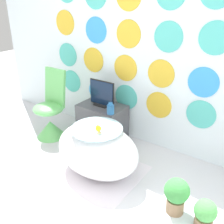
# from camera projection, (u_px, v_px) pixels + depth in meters

# --- Properties ---
(ground_plane) EXTENTS (12.00, 12.00, 0.00)m
(ground_plane) POSITION_uv_depth(u_px,v_px,m) (12.00, 220.00, 2.17)
(ground_plane) COLOR silver
(wall_back_dotted) EXTENTS (4.34, 0.05, 2.60)m
(wall_back_dotted) POSITION_uv_depth(u_px,v_px,m) (129.00, 34.00, 2.95)
(wall_back_dotted) COLOR white
(wall_back_dotted) RESTS_ON ground_plane
(rug) EXTENTS (0.90, 0.95, 0.01)m
(rug) POSITION_uv_depth(u_px,v_px,m) (92.00, 175.00, 2.71)
(rug) COLOR silver
(rug) RESTS_ON ground_plane
(bathtub) EXTENTS (0.90, 0.62, 0.53)m
(bathtub) POSITION_uv_depth(u_px,v_px,m) (97.00, 150.00, 2.65)
(bathtub) COLOR white
(bathtub) RESTS_ON ground_plane
(rubber_duck) EXTENTS (0.06, 0.06, 0.07)m
(rubber_duck) POSITION_uv_depth(u_px,v_px,m) (98.00, 128.00, 2.44)
(rubber_duck) COLOR yellow
(rubber_duck) RESTS_ON bathtub
(chair) EXTENTS (0.38, 0.38, 0.87)m
(chair) POSITION_uv_depth(u_px,v_px,m) (50.00, 117.00, 3.34)
(chair) COLOR #66C166
(chair) RESTS_ON ground_plane
(tv_cabinet) EXTENTS (0.57, 0.38, 0.44)m
(tv_cabinet) POSITION_uv_depth(u_px,v_px,m) (102.00, 121.00, 3.33)
(tv_cabinet) COLOR #4C4C51
(tv_cabinet) RESTS_ON ground_plane
(tv) EXTENTS (0.35, 0.12, 0.32)m
(tv) POSITION_uv_depth(u_px,v_px,m) (102.00, 95.00, 3.18)
(tv) COLOR black
(tv) RESTS_ON tv_cabinet
(vase) EXTENTS (0.09, 0.09, 0.14)m
(vase) POSITION_uv_depth(u_px,v_px,m) (111.00, 109.00, 2.99)
(vase) COLOR #2D72B7
(vase) RESTS_ON tv_cabinet
(potted_plant_left) EXTENTS (0.15, 0.15, 0.24)m
(potted_plant_left) POSITION_uv_depth(u_px,v_px,m) (176.00, 194.00, 1.58)
(potted_plant_left) COLOR #8C6B4C
(potted_plant_left) RESTS_ON side_table
(potted_plant_right) EXTENTS (0.13, 0.13, 0.18)m
(potted_plant_right) POSITION_uv_depth(u_px,v_px,m) (205.00, 213.00, 1.49)
(potted_plant_right) COLOR #8C6B4C
(potted_plant_right) RESTS_ON side_table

